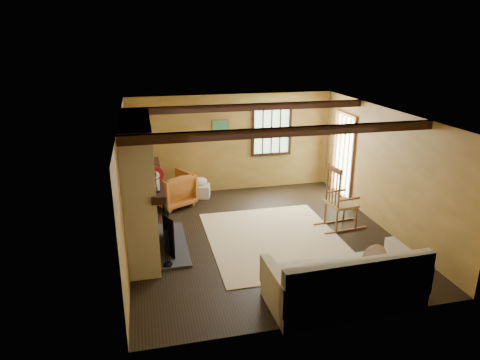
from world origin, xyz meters
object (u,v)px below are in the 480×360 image
object	(u,v)px
fireplace	(142,192)
sofa	(346,284)
laundry_basket	(199,191)
rocking_chair	(340,202)
armchair	(172,190)

from	to	relation	value
fireplace	sofa	bearing A→B (deg)	-40.82
laundry_basket	rocking_chair	bearing A→B (deg)	-43.13
rocking_chair	armchair	bearing A→B (deg)	52.19
fireplace	armchair	size ratio (longest dim) A/B	2.84
rocking_chair	laundry_basket	world-z (taller)	rocking_chair
sofa	armchair	size ratio (longest dim) A/B	2.69
fireplace	rocking_chair	bearing A→B (deg)	0.65
sofa	armchair	bearing A→B (deg)	113.92
laundry_basket	armchair	size ratio (longest dim) A/B	0.59
fireplace	armchair	xyz separation A→B (m)	(0.66, 1.99, -0.72)
fireplace	armchair	world-z (taller)	fireplace
rocking_chair	laundry_basket	bearing A→B (deg)	40.44
fireplace	rocking_chair	xyz separation A→B (m)	(3.85, 0.04, -0.55)
rocking_chair	armchair	xyz separation A→B (m)	(-3.19, 1.94, -0.17)
fireplace	laundry_basket	bearing A→B (deg)	61.02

